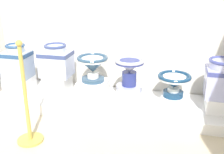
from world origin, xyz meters
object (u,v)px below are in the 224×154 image
(plinth_block_tall_cobalt, at_px, (129,96))
(antique_toilet_tall_cobalt, at_px, (129,70))
(antique_toilet_central_ornate, at_px, (174,82))
(plinth_block_central_ornate, at_px, (173,99))
(plinth_block_leftmost, at_px, (93,88))
(stanchion_post_near_left, at_px, (28,114))
(antique_toilet_broad_patterned, at_px, (17,61))
(plinth_block_broad_patterned, at_px, (20,84))
(antique_toilet_slender_white, at_px, (56,60))
(antique_toilet_leftmost, at_px, (93,65))
(plinth_block_slender_white, at_px, (58,83))
(antique_toilet_squat_floral, at_px, (222,77))
(decorative_vase_corner, at_px, (13,82))
(plinth_block_squat_floral, at_px, (218,103))

(plinth_block_tall_cobalt, height_order, antique_toilet_tall_cobalt, antique_toilet_tall_cobalt)
(antique_toilet_central_ornate, bearing_deg, plinth_block_central_ornate, 0.00)
(plinth_block_leftmost, relative_size, plinth_block_central_ornate, 1.06)
(antique_toilet_central_ornate, bearing_deg, stanchion_post_near_left, -143.71)
(antique_toilet_broad_patterned, height_order, stanchion_post_near_left, stanchion_post_near_left)
(antique_toilet_broad_patterned, bearing_deg, plinth_block_broad_patterned, 0.00)
(antique_toilet_central_ornate, distance_m, stanchion_post_near_left, 1.78)
(antique_toilet_slender_white, relative_size, antique_toilet_leftmost, 1.08)
(antique_toilet_leftmost, bearing_deg, antique_toilet_tall_cobalt, -10.01)
(antique_toilet_broad_patterned, bearing_deg, stanchion_post_near_left, -54.33)
(plinth_block_broad_patterned, height_order, plinth_block_leftmost, plinth_block_leftmost)
(antique_toilet_leftmost, bearing_deg, plinth_block_slender_white, 177.40)
(antique_toilet_broad_patterned, bearing_deg, plinth_block_slender_white, 8.60)
(antique_toilet_broad_patterned, xyz_separation_m, antique_toilet_squat_floral, (2.63, 0.01, -0.01))
(antique_toilet_central_ornate, xyz_separation_m, antique_toilet_squat_floral, (0.53, -0.10, 0.14))
(antique_toilet_broad_patterned, xyz_separation_m, antique_toilet_tall_cobalt, (1.56, -0.03, 0.00))
(plinth_block_leftmost, distance_m, decorative_vase_corner, 1.33)
(antique_toilet_tall_cobalt, bearing_deg, plinth_block_slender_white, 173.75)
(plinth_block_tall_cobalt, relative_size, plinth_block_central_ornate, 0.85)
(plinth_block_slender_white, relative_size, plinth_block_squat_floral, 0.95)
(antique_toilet_tall_cobalt, relative_size, antique_toilet_central_ornate, 0.99)
(plinth_block_tall_cobalt, height_order, antique_toilet_central_ornate, antique_toilet_central_ornate)
(antique_toilet_tall_cobalt, bearing_deg, antique_toilet_central_ornate, 14.92)
(antique_toilet_squat_floral, height_order, decorative_vase_corner, antique_toilet_squat_floral)
(plinth_block_broad_patterned, bearing_deg, antique_toilet_tall_cobalt, -1.08)
(plinth_block_broad_patterned, bearing_deg, plinth_block_squat_floral, 0.23)
(antique_toilet_central_ornate, bearing_deg, decorative_vase_corner, 177.52)
(plinth_block_squat_floral, bearing_deg, plinth_block_slender_white, 178.04)
(plinth_block_leftmost, xyz_separation_m, plinth_block_squat_floral, (1.57, -0.05, -0.02))
(antique_toilet_tall_cobalt, height_order, decorative_vase_corner, antique_toilet_tall_cobalt)
(antique_toilet_leftmost, bearing_deg, plinth_block_leftmost, -146.31)
(plinth_block_central_ornate, relative_size, stanchion_post_near_left, 0.33)
(antique_toilet_broad_patterned, distance_m, antique_toilet_squat_floral, 2.63)
(plinth_block_broad_patterned, bearing_deg, plinth_block_central_ornate, 3.14)
(plinth_block_broad_patterned, relative_size, antique_toilet_broad_patterned, 0.77)
(antique_toilet_tall_cobalt, relative_size, decorative_vase_corner, 1.14)
(plinth_block_tall_cobalt, relative_size, antique_toilet_squat_floral, 0.67)
(plinth_block_squat_floral, distance_m, stanchion_post_near_left, 2.18)
(antique_toilet_broad_patterned, bearing_deg, plinth_block_tall_cobalt, -1.08)
(antique_toilet_squat_floral, xyz_separation_m, stanchion_post_near_left, (-1.96, -0.95, -0.23))
(antique_toilet_broad_patterned, distance_m, antique_toilet_slender_white, 0.55)
(antique_toilet_broad_patterned, xyz_separation_m, plinth_block_central_ornate, (2.10, 0.12, -0.39))
(plinth_block_broad_patterned, height_order, plinth_block_slender_white, plinth_block_slender_white)
(plinth_block_leftmost, bearing_deg, decorative_vase_corner, 173.13)
(plinth_block_slender_white, xyz_separation_m, plinth_block_squat_floral, (2.09, -0.07, -0.03))
(antique_toilet_broad_patterned, xyz_separation_m, stanchion_post_near_left, (0.67, -0.94, -0.25))
(antique_toilet_leftmost, relative_size, stanchion_post_near_left, 0.37)
(antique_toilet_tall_cobalt, relative_size, plinth_block_squat_floral, 1.19)
(antique_toilet_central_ornate, relative_size, stanchion_post_near_left, 0.38)
(antique_toilet_squat_floral, relative_size, stanchion_post_near_left, 0.42)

